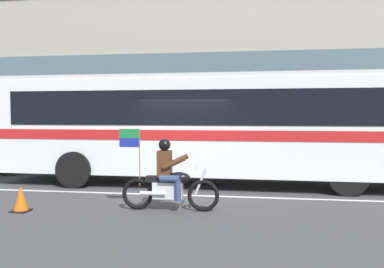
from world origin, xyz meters
name	(u,v)px	position (x,y,z in m)	size (l,w,h in m)	color
ground_plane	(183,191)	(0.00, 0.00, 0.00)	(60.00, 60.00, 0.00)	#3D3D3F
sidewalk_curb	(206,165)	(0.00, 5.10, 0.07)	(28.00, 3.80, 0.15)	gray
lane_center_stripe	(179,195)	(0.00, -0.60, 0.00)	(26.60, 0.14, 0.01)	silver
office_building_facade	(212,29)	(0.00, 7.39, 5.88)	(28.00, 0.89, 11.74)	gray
transit_bus	(217,121)	(0.79, 1.19, 1.88)	(12.80, 2.79, 3.22)	silver
motorcycle_with_rider	(169,180)	(0.09, -2.30, 0.67)	(2.20, 0.64, 1.78)	black
fire_hydrant	(68,155)	(-5.28, 4.02, 0.52)	(0.22, 0.30, 0.75)	#4C8C3F
traffic_cone	(21,199)	(-3.05, -2.88, 0.26)	(0.36, 0.36, 0.55)	#EA590F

